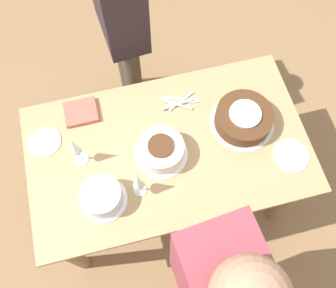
{
  "coord_description": "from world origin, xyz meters",
  "views": [
    {
      "loc": [
        0.18,
        0.7,
        2.45
      ],
      "look_at": [
        0.0,
        0.0,
        0.79
      ],
      "focal_mm": 40.0,
      "sensor_mm": 36.0,
      "label": 1
    }
  ],
  "objects": [
    {
      "name": "fork_pile",
      "position": [
        -0.12,
        -0.23,
        0.75
      ],
      "size": [
        0.21,
        0.12,
        0.01
      ],
      "color": "silver",
      "rests_on": "dining_table"
    },
    {
      "name": "cake_center_white",
      "position": [
        0.04,
        0.02,
        0.79
      ],
      "size": [
        0.26,
        0.26,
        0.11
      ],
      "color": "white",
      "rests_on": "dining_table"
    },
    {
      "name": "napkin_stack",
      "position": [
        0.39,
        -0.3,
        0.75
      ],
      "size": [
        0.17,
        0.14,
        0.03
      ],
      "color": "#B75B4C",
      "rests_on": "dining_table"
    },
    {
      "name": "cake_front_chocolate",
      "position": [
        -0.4,
        -0.04,
        0.79
      ],
      "size": [
        0.33,
        0.33,
        0.1
      ],
      "color": "white",
      "rests_on": "dining_table"
    },
    {
      "name": "wine_glass_far",
      "position": [
        0.18,
        0.18,
        0.88
      ],
      "size": [
        0.06,
        0.06,
        0.21
      ],
      "color": "silver",
      "rests_on": "dining_table"
    },
    {
      "name": "dessert_plate_left",
      "position": [
        -0.58,
        0.19,
        0.74
      ],
      "size": [
        0.18,
        0.18,
        0.01
      ],
      "color": "white",
      "rests_on": "dining_table"
    },
    {
      "name": "ground_plane",
      "position": [
        0.0,
        0.0,
        0.0
      ],
      "size": [
        12.0,
        12.0,
        0.0
      ],
      "primitive_type": "plane",
      "color": "#8E6B47"
    },
    {
      "name": "dining_table",
      "position": [
        0.0,
        0.0,
        0.62
      ],
      "size": [
        1.4,
        0.81,
        0.74
      ],
      "color": "tan",
      "rests_on": "ground_plane"
    },
    {
      "name": "dessert_plate_right",
      "position": [
        0.59,
        -0.18,
        0.74
      ],
      "size": [
        0.16,
        0.16,
        0.01
      ],
      "color": "white",
      "rests_on": "dining_table"
    },
    {
      "name": "wine_glass_near",
      "position": [
        0.43,
        -0.05,
        0.88
      ],
      "size": [
        0.07,
        0.07,
        0.22
      ],
      "color": "silver",
      "rests_on": "dining_table"
    },
    {
      "name": "cake_back_decorated",
      "position": [
        0.36,
        0.18,
        0.79
      ],
      "size": [
        0.23,
        0.23,
        0.11
      ],
      "color": "white",
      "rests_on": "dining_table"
    },
    {
      "name": "person_cutting",
      "position": [
        0.07,
        -0.76,
        0.93
      ],
      "size": [
        0.25,
        0.42,
        1.55
      ],
      "rotation": [
        0.0,
        0.0,
        1.66
      ],
      "color": "#4C4238",
      "rests_on": "ground_plane"
    }
  ]
}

